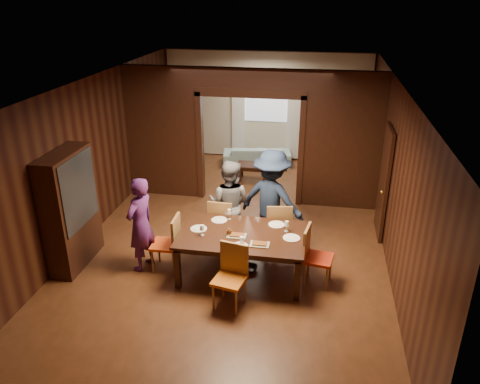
% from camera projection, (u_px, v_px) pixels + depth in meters
% --- Properties ---
extents(floor, '(9.00, 9.00, 0.00)m').
position_uv_depth(floor, '(237.00, 233.00, 9.10)').
color(floor, '#4E2E16').
rests_on(floor, ground).
extents(ceiling, '(5.50, 9.00, 0.02)m').
position_uv_depth(ceiling, '(236.00, 82.00, 7.93)').
color(ceiling, silver).
rests_on(ceiling, room_walls).
extents(room_walls, '(5.52, 9.01, 2.90)m').
position_uv_depth(room_walls, '(252.00, 131.00, 10.19)').
color(room_walls, black).
rests_on(room_walls, floor).
extents(person_purple, '(0.56, 0.69, 1.63)m').
position_uv_depth(person_purple, '(141.00, 225.00, 7.66)').
color(person_purple, '#522264').
rests_on(person_purple, floor).
extents(person_grey, '(0.88, 0.73, 1.65)m').
position_uv_depth(person_grey, '(229.00, 204.00, 8.36)').
color(person_grey, '#5D5D65').
rests_on(person_grey, floor).
extents(person_navy, '(1.35, 1.04, 1.84)m').
position_uv_depth(person_navy, '(272.00, 200.00, 8.30)').
color(person_navy, '#17233B').
rests_on(person_navy, floor).
extents(sofa, '(1.88, 0.99, 0.52)m').
position_uv_depth(sofa, '(257.00, 155.00, 12.49)').
color(sofa, '#99C6C8').
rests_on(sofa, floor).
extents(serving_bowl, '(0.28, 0.28, 0.07)m').
position_uv_depth(serving_bowl, '(250.00, 229.00, 7.58)').
color(serving_bowl, black).
rests_on(serving_bowl, dining_table).
extents(dining_table, '(2.03, 1.26, 0.76)m').
position_uv_depth(dining_table, '(242.00, 254.00, 7.64)').
color(dining_table, black).
rests_on(dining_table, floor).
extents(coffee_table, '(0.80, 0.50, 0.40)m').
position_uv_depth(coffee_table, '(253.00, 172.00, 11.54)').
color(coffee_table, black).
rests_on(coffee_table, floor).
extents(chair_left, '(0.45, 0.45, 0.97)m').
position_uv_depth(chair_left, '(165.00, 243.00, 7.77)').
color(chair_left, '#EF4F16').
rests_on(chair_left, floor).
extents(chair_right, '(0.50, 0.50, 0.97)m').
position_uv_depth(chair_right, '(318.00, 257.00, 7.37)').
color(chair_right, red).
rests_on(chair_right, floor).
extents(chair_far_l, '(0.46, 0.46, 0.97)m').
position_uv_depth(chair_far_l, '(223.00, 222.00, 8.45)').
color(chair_far_l, orange).
rests_on(chair_far_l, floor).
extents(chair_far_r, '(0.51, 0.51, 0.97)m').
position_uv_depth(chair_far_r, '(278.00, 226.00, 8.31)').
color(chair_far_r, '#EC3D16').
rests_on(chair_far_r, floor).
extents(chair_near, '(0.52, 0.52, 0.97)m').
position_uv_depth(chair_near, '(229.00, 278.00, 6.82)').
color(chair_near, '#C86112').
rests_on(chair_near, floor).
extents(hutch, '(0.40, 1.20, 2.00)m').
position_uv_depth(hutch, '(70.00, 210.00, 7.74)').
color(hutch, black).
rests_on(hutch, floor).
extents(door_right, '(0.06, 0.90, 2.10)m').
position_uv_depth(door_right, '(384.00, 182.00, 8.70)').
color(door_right, black).
rests_on(door_right, floor).
extents(window_far, '(1.20, 0.03, 1.30)m').
position_uv_depth(window_far, '(266.00, 97.00, 12.42)').
color(window_far, silver).
rests_on(window_far, back_wall).
extents(curtain_left, '(0.35, 0.06, 2.40)m').
position_uv_depth(curtain_left, '(238.00, 113.00, 12.68)').
color(curtain_left, white).
rests_on(curtain_left, back_wall).
extents(curtain_right, '(0.35, 0.06, 2.40)m').
position_uv_depth(curtain_right, '(294.00, 115.00, 12.45)').
color(curtain_right, white).
rests_on(curtain_right, back_wall).
extents(plate_left, '(0.27, 0.27, 0.01)m').
position_uv_depth(plate_left, '(199.00, 229.00, 7.63)').
color(plate_left, silver).
rests_on(plate_left, dining_table).
extents(plate_far_l, '(0.27, 0.27, 0.01)m').
position_uv_depth(plate_far_l, '(219.00, 220.00, 7.92)').
color(plate_far_l, silver).
rests_on(plate_far_l, dining_table).
extents(plate_far_r, '(0.27, 0.27, 0.01)m').
position_uv_depth(plate_far_r, '(277.00, 225.00, 7.77)').
color(plate_far_r, white).
rests_on(plate_far_r, dining_table).
extents(plate_right, '(0.27, 0.27, 0.01)m').
position_uv_depth(plate_right, '(291.00, 238.00, 7.35)').
color(plate_right, white).
rests_on(plate_right, dining_table).
extents(plate_near, '(0.27, 0.27, 0.01)m').
position_uv_depth(plate_near, '(240.00, 246.00, 7.11)').
color(plate_near, white).
rests_on(plate_near, dining_table).
extents(platter_a, '(0.30, 0.20, 0.04)m').
position_uv_depth(platter_a, '(237.00, 235.00, 7.41)').
color(platter_a, gray).
rests_on(platter_a, dining_table).
extents(platter_b, '(0.30, 0.20, 0.04)m').
position_uv_depth(platter_b, '(260.00, 244.00, 7.16)').
color(platter_b, gray).
rests_on(platter_b, dining_table).
extents(wineglass_left, '(0.08, 0.08, 0.18)m').
position_uv_depth(wineglass_left, '(202.00, 230.00, 7.41)').
color(wineglass_left, silver).
rests_on(wineglass_left, dining_table).
extents(wineglass_far, '(0.08, 0.08, 0.18)m').
position_uv_depth(wineglass_far, '(229.00, 214.00, 7.93)').
color(wineglass_far, silver).
rests_on(wineglass_far, dining_table).
extents(wineglass_right, '(0.08, 0.08, 0.18)m').
position_uv_depth(wineglass_right, '(287.00, 226.00, 7.53)').
color(wineglass_right, silver).
rests_on(wineglass_right, dining_table).
extents(tumbler, '(0.07, 0.07, 0.14)m').
position_uv_depth(tumbler, '(242.00, 241.00, 7.14)').
color(tumbler, white).
rests_on(tumbler, dining_table).
extents(condiment_jar, '(0.08, 0.08, 0.11)m').
position_uv_depth(condiment_jar, '(229.00, 232.00, 7.43)').
color(condiment_jar, '#4C2B11').
rests_on(condiment_jar, dining_table).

